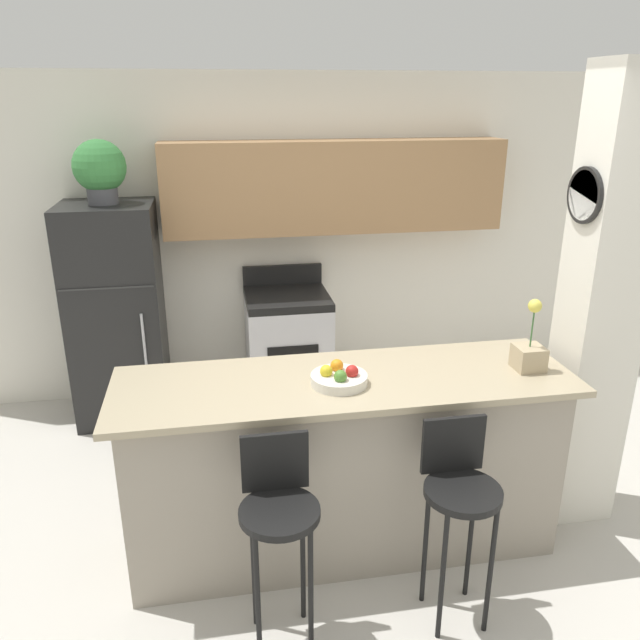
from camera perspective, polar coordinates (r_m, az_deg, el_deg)
ground_plane at (r=3.74m, az=2.12°, el=-19.64°), size 14.00×14.00×0.00m
wall_back at (r=5.03m, az=-1.19°, el=9.33°), size 5.60×0.38×2.55m
pillar_right at (r=3.72m, az=24.23°, el=0.95°), size 0.38×0.32×2.55m
counter_bar at (r=3.43m, az=2.23°, el=-13.02°), size 2.36×0.71×1.02m
refrigerator at (r=4.91m, az=-18.08°, el=0.49°), size 0.66×0.63×1.65m
stove_range at (r=5.02m, az=-2.94°, el=-2.54°), size 0.65×0.63×1.07m
bar_stool_left at (r=2.84m, az=-3.80°, el=-17.22°), size 0.35×0.35×1.00m
bar_stool_right at (r=3.01m, az=12.61°, el=-15.19°), size 0.35×0.35×1.00m
potted_plant_on_fridge at (r=4.68m, az=-19.50°, el=12.88°), size 0.36×0.36×0.44m
orchid_vase at (r=3.43m, az=18.59°, el=-2.79°), size 0.15×0.15×0.39m
fruit_bowl at (r=3.11m, az=1.75°, el=-5.28°), size 0.28×0.28×0.10m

